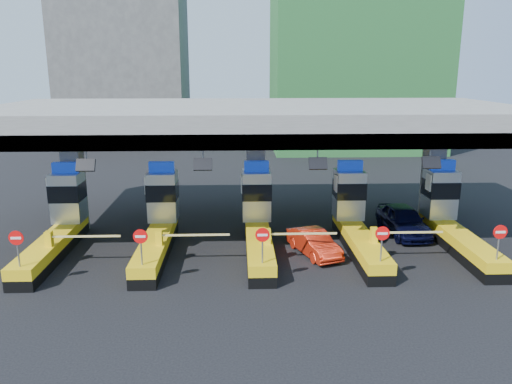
{
  "coord_description": "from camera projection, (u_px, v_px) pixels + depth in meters",
  "views": [
    {
      "loc": [
        -1.01,
        -24.11,
        8.95
      ],
      "look_at": [
        -0.09,
        0.0,
        2.92
      ],
      "focal_mm": 35.0,
      "sensor_mm": 36.0,
      "label": 1
    }
  ],
  "objects": [
    {
      "name": "ground",
      "position": [
        258.0,
        247.0,
        25.58
      ],
      "size": [
        120.0,
        120.0,
        0.0
      ],
      "primitive_type": "plane",
      "color": "black",
      "rests_on": "ground"
    },
    {
      "name": "toll_lane_far_right",
      "position": [
        450.0,
        217.0,
        25.87
      ],
      "size": [
        4.43,
        8.0,
        4.16
      ],
      "color": "black",
      "rests_on": "ground"
    },
    {
      "name": "bg_building_concrete",
      "position": [
        125.0,
        67.0,
        57.78
      ],
      "size": [
        14.0,
        10.0,
        18.0
      ],
      "primitive_type": "cube",
      "color": "#4C4C49",
      "rests_on": "ground"
    },
    {
      "name": "toll_lane_far_left",
      "position": [
        60.0,
        222.0,
        25.14
      ],
      "size": [
        4.43,
        8.0,
        4.16
      ],
      "color": "black",
      "rests_on": "ground"
    },
    {
      "name": "bg_building_scaffold",
      "position": [
        357.0,
        19.0,
        53.64
      ],
      "size": [
        18.0,
        12.0,
        28.0
      ],
      "primitive_type": "cube",
      "color": "#1E5926",
      "rests_on": "ground"
    },
    {
      "name": "toll_lane_center",
      "position": [
        258.0,
        219.0,
        25.51
      ],
      "size": [
        4.43,
        8.0,
        4.16
      ],
      "color": "black",
      "rests_on": "ground"
    },
    {
      "name": "toll_canopy",
      "position": [
        256.0,
        121.0,
        26.87
      ],
      "size": [
        28.0,
        12.09,
        7.0
      ],
      "color": "slate",
      "rests_on": "ground"
    },
    {
      "name": "van",
      "position": [
        403.0,
        220.0,
        27.43
      ],
      "size": [
        2.14,
        4.8,
        1.6
      ],
      "primitive_type": "imported",
      "rotation": [
        0.0,
        0.0,
        0.05
      ],
      "color": "black",
      "rests_on": "ground"
    },
    {
      "name": "red_car",
      "position": [
        314.0,
        243.0,
        24.43
      ],
      "size": [
        2.47,
        3.9,
        1.21
      ],
      "primitive_type": "imported",
      "rotation": [
        0.0,
        0.0,
        0.35
      ],
      "color": "red",
      "rests_on": "ground"
    },
    {
      "name": "toll_lane_right",
      "position": [
        354.0,
        218.0,
        25.69
      ],
      "size": [
        4.43,
        8.0,
        4.16
      ],
      "color": "black",
      "rests_on": "ground"
    },
    {
      "name": "toll_lane_left",
      "position": [
        159.0,
        221.0,
        25.32
      ],
      "size": [
        4.43,
        8.0,
        4.16
      ],
      "color": "black",
      "rests_on": "ground"
    }
  ]
}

